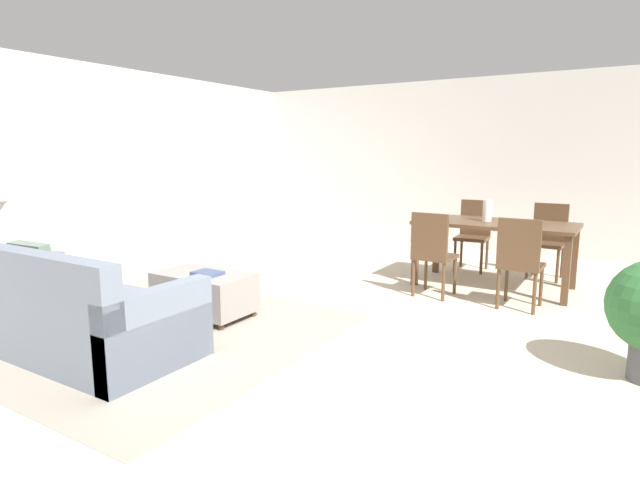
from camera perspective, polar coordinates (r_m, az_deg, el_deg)
name	(u,v)px	position (r m, az deg, el deg)	size (l,w,h in m)	color
ground_plane	(355,353)	(4.12, 3.85, -12.34)	(10.80, 10.80, 0.00)	beige
wall_back	(506,165)	(8.57, 19.90, 7.81)	(9.00, 0.12, 2.70)	beige
wall_left	(60,168)	(7.37, -26.82, 7.15)	(0.12, 11.00, 2.70)	beige
area_rug	(148,330)	(4.83, -18.49, -9.42)	(3.00, 2.80, 0.01)	gray
couch	(71,315)	(4.51, -25.88, -7.46)	(2.00, 0.94, 0.86)	slate
ottoman_table	(204,292)	(5.03, -12.69, -5.59)	(0.91, 0.55, 0.42)	gray
dining_table	(495,230)	(6.21, 18.82, 1.07)	(1.74, 0.87, 0.76)	#513823
dining_chair_near_left	(432,250)	(5.61, 12.34, -1.05)	(0.42, 0.42, 0.92)	#513823
dining_chair_near_right	(520,258)	(5.40, 21.28, -1.91)	(0.41, 0.41, 0.92)	#513823
dining_chair_far_left	(474,231)	(7.11, 16.66, 1.00)	(0.42, 0.42, 0.92)	#513823
dining_chair_far_right	(548,236)	(6.96, 23.96, 0.38)	(0.41, 0.41, 0.92)	#513823
vase_centerpiece	(487,210)	(6.22, 18.05, 3.13)	(0.10, 0.10, 0.25)	silver
book_on_ottoman	(207,273)	(4.90, -12.36, -3.61)	(0.26, 0.20, 0.03)	#3F4C72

